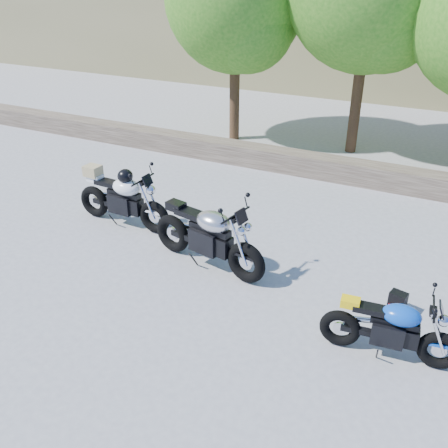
% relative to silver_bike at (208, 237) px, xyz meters
% --- Properties ---
extents(ground, '(90.00, 90.00, 0.00)m').
position_rel_silver_bike_xyz_m(ground, '(-0.00, -0.81, -0.56)').
color(ground, gray).
rests_on(ground, ground).
extents(stone_wall, '(22.00, 0.55, 0.50)m').
position_rel_silver_bike_xyz_m(stone_wall, '(-0.00, 4.69, -0.31)').
color(stone_wall, '#483B30').
rests_on(stone_wall, ground).
extents(tree_decid_left, '(3.67, 3.67, 5.62)m').
position_rel_silver_bike_xyz_m(tree_decid_left, '(-2.40, 6.33, 3.08)').
color(tree_decid_left, '#382314').
rests_on(tree_decid_left, ground).
extents(silver_bike, '(2.26, 0.78, 1.14)m').
position_rel_silver_bike_xyz_m(silver_bike, '(0.00, 0.00, 0.00)').
color(silver_bike, black).
rests_on(silver_bike, ground).
extents(white_bike, '(2.12, 0.67, 1.17)m').
position_rel_silver_bike_xyz_m(white_bike, '(-2.19, 0.62, 0.02)').
color(white_bike, black).
rests_on(white_bike, ground).
extents(blue_bike, '(1.78, 0.56, 0.89)m').
position_rel_silver_bike_xyz_m(blue_bike, '(3.10, -0.92, -0.12)').
color(blue_bike, black).
rests_on(blue_bike, ground).
extents(backpack, '(0.27, 0.25, 0.33)m').
position_rel_silver_bike_xyz_m(backpack, '(3.07, 0.10, -0.40)').
color(backpack, black).
rests_on(backpack, ground).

